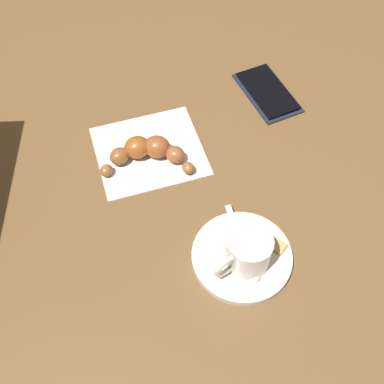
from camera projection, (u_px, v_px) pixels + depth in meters
ground_plane at (186, 211)px, 0.75m from camera, size 1.80×1.80×0.00m
saucer at (242, 257)px, 0.70m from camera, size 0.15×0.15×0.01m
espresso_cup at (248, 252)px, 0.67m from camera, size 0.06×0.09×0.06m
teaspoon at (246, 255)px, 0.69m from camera, size 0.13×0.02×0.01m
sugar_packet at (267, 240)px, 0.71m from camera, size 0.06×0.05×0.01m
napkin at (149, 151)px, 0.82m from camera, size 0.16×0.18×0.00m
croissant at (147, 151)px, 0.79m from camera, size 0.09×0.15×0.04m
cell_phone at (267, 92)px, 0.89m from camera, size 0.15×0.09×0.01m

